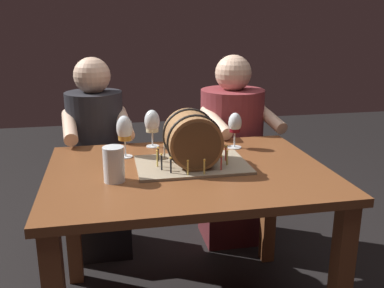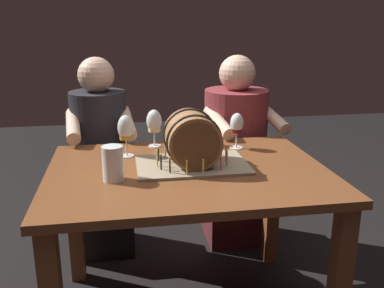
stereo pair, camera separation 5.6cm
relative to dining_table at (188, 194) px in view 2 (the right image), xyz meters
The scene contains 9 objects.
dining_table is the anchor object (origin of this frame).
barrel_cake 0.23m from the dining_table, 54.30° to the left, with size 0.48×0.32×0.25m.
wine_glass_empty 0.45m from the dining_table, 74.53° to the left, with size 0.07×0.07×0.18m.
wine_glass_white 0.45m from the dining_table, 107.16° to the left, with size 0.08×0.08×0.19m.
wine_glass_amber 0.42m from the dining_table, 139.32° to the left, with size 0.07×0.07×0.20m.
wine_glass_red 0.45m from the dining_table, 42.77° to the left, with size 0.07×0.07×0.18m.
beer_pint 0.37m from the dining_table, 164.50° to the right, with size 0.08×0.08×0.14m.
person_seated_left 0.80m from the dining_table, 120.18° to the left, with size 0.38×0.48×1.15m.
person_seated_right 0.80m from the dining_table, 59.79° to the left, with size 0.47×0.54×1.15m.
Camera 2 is at (-0.27, -1.72, 1.35)m, focal length 40.17 mm.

